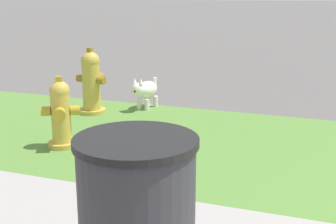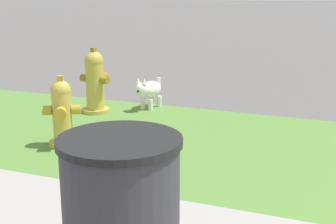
# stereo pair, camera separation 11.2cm
# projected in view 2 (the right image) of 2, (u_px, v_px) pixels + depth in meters

# --- Properties ---
(fire_hydrant_near_corner) EXTENTS (0.36, 0.34, 0.70)m
(fire_hydrant_near_corner) POSITION_uv_depth(u_px,v_px,m) (62.00, 113.00, 4.51)
(fire_hydrant_near_corner) COLOR gold
(fire_hydrant_near_corner) RESTS_ON ground
(fire_hydrant_at_driveway) EXTENTS (0.41, 0.38, 0.81)m
(fire_hydrant_at_driveway) POSITION_uv_depth(u_px,v_px,m) (95.00, 82.00, 5.75)
(fire_hydrant_at_driveway) COLOR gold
(fire_hydrant_at_driveway) RESTS_ON ground
(small_white_dog) EXTENTS (0.26, 0.53, 0.43)m
(small_white_dog) POSITION_uv_depth(u_px,v_px,m) (149.00, 90.00, 5.96)
(small_white_dog) COLOR silver
(small_white_dog) RESTS_ON ground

